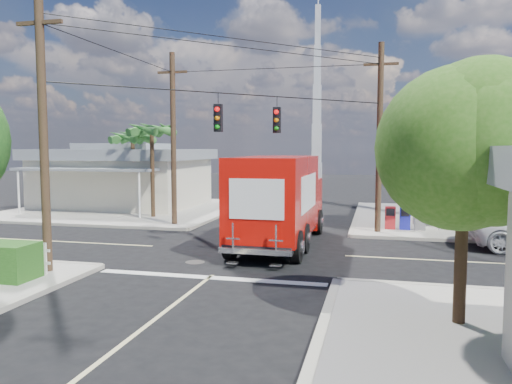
% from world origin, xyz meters
% --- Properties ---
extents(ground, '(120.00, 120.00, 0.00)m').
position_xyz_m(ground, '(0.00, 0.00, 0.00)').
color(ground, black).
rests_on(ground, ground).
extents(sidewalk_ne, '(14.12, 14.12, 0.14)m').
position_xyz_m(sidewalk_ne, '(10.88, 10.88, 0.07)').
color(sidewalk_ne, '#ABA69A').
rests_on(sidewalk_ne, ground).
extents(sidewalk_nw, '(14.12, 14.12, 0.14)m').
position_xyz_m(sidewalk_nw, '(-10.88, 10.88, 0.07)').
color(sidewalk_nw, '#ABA69A').
rests_on(sidewalk_nw, ground).
extents(road_markings, '(32.00, 32.00, 0.01)m').
position_xyz_m(road_markings, '(0.00, -1.47, 0.01)').
color(road_markings, beige).
rests_on(road_markings, ground).
extents(building_ne, '(11.80, 10.20, 4.50)m').
position_xyz_m(building_ne, '(12.50, 11.97, 2.32)').
color(building_ne, silver).
rests_on(building_ne, sidewalk_ne).
extents(building_nw, '(10.80, 10.20, 4.30)m').
position_xyz_m(building_nw, '(-12.00, 12.46, 2.22)').
color(building_nw, beige).
rests_on(building_nw, sidewalk_nw).
extents(radio_tower, '(0.80, 0.80, 17.00)m').
position_xyz_m(radio_tower, '(0.50, 20.00, 5.64)').
color(radio_tower, silver).
rests_on(radio_tower, ground).
extents(tree_ne_front, '(4.21, 4.14, 6.66)m').
position_xyz_m(tree_ne_front, '(7.21, 6.76, 4.77)').
color(tree_ne_front, '#422D1C').
rests_on(tree_ne_front, sidewalk_ne).
extents(tree_ne_back, '(3.77, 3.66, 5.82)m').
position_xyz_m(tree_ne_back, '(9.81, 8.96, 4.19)').
color(tree_ne_back, '#422D1C').
rests_on(tree_ne_back, sidewalk_ne).
extents(tree_se, '(3.67, 3.54, 5.62)m').
position_xyz_m(tree_se, '(7.01, -7.24, 4.04)').
color(tree_se, '#422D1C').
rests_on(tree_se, sidewalk_se).
extents(palm_nw_front, '(3.01, 3.08, 5.59)m').
position_xyz_m(palm_nw_front, '(-7.50, 7.50, 5.04)').
color(palm_nw_front, '#422D1C').
rests_on(palm_nw_front, sidewalk_nw).
extents(palm_nw_back, '(3.01, 3.08, 5.19)m').
position_xyz_m(palm_nw_back, '(-9.50, 9.00, 4.67)').
color(palm_nw_back, '#422D1C').
rests_on(palm_nw_back, sidewalk_nw).
extents(utility_poles, '(12.00, 10.68, 9.00)m').
position_xyz_m(utility_poles, '(-1.58, 1.60, 4.67)').
color(utility_poles, '#473321').
rests_on(utility_poles, ground).
extents(vending_boxes, '(1.90, 0.50, 1.10)m').
position_xyz_m(vending_boxes, '(6.50, 6.20, 0.69)').
color(vending_boxes, red).
rests_on(vending_boxes, sidewalk_ne).
extents(delivery_truck, '(2.87, 8.76, 3.77)m').
position_xyz_m(delivery_truck, '(1.16, 1.34, 1.91)').
color(delivery_truck, black).
rests_on(delivery_truck, ground).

